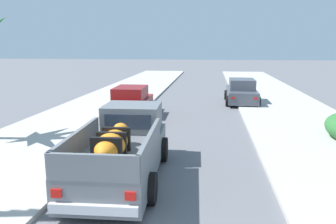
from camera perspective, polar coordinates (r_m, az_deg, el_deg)
name	(u,v)px	position (r m, az deg, el deg)	size (l,w,h in m)	color
sidewalk_left	(81,119)	(16.71, -14.77, -1.20)	(5.25, 60.00, 0.12)	#B2AFA8
sidewalk_right	(305,126)	(16.09, 22.61, -2.21)	(5.25, 60.00, 0.12)	#B2AFA8
curb_left	(105,120)	(16.30, -10.78, -1.38)	(0.16, 60.00, 0.10)	silver
curb_right	(277,125)	(15.81, 18.33, -2.17)	(0.16, 60.00, 0.10)	silver
pickup_truck	(123,149)	(9.28, -7.79, -6.31)	(2.37, 5.28, 1.80)	slate
car_left_near	(241,92)	(21.41, 12.60, 3.42)	(2.06, 4.28, 1.54)	#474C56
car_right_near	(130,103)	(17.01, -6.55, 1.57)	(2.10, 4.29, 1.54)	maroon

